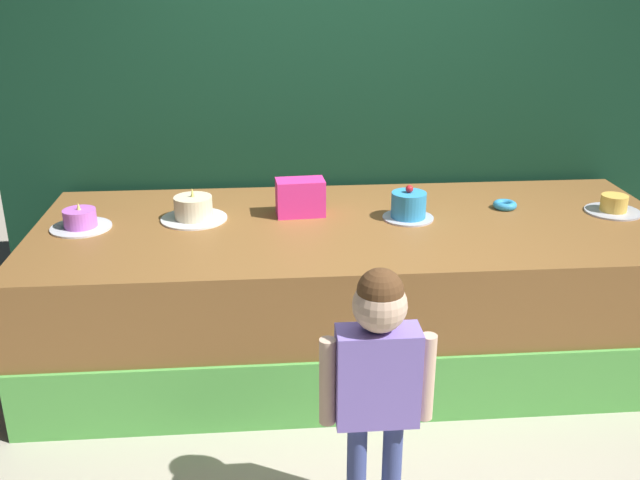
{
  "coord_description": "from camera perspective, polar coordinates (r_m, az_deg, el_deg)",
  "views": [
    {
      "loc": [
        -0.47,
        -2.79,
        2.05
      ],
      "look_at": [
        -0.21,
        0.4,
        0.79
      ],
      "focal_mm": 39.65,
      "sensor_mm": 36.0,
      "label": 1
    }
  ],
  "objects": [
    {
      "name": "ground_plane",
      "position": [
        3.49,
        4.15,
        -14.48
      ],
      "size": [
        12.0,
        12.0,
        0.0
      ],
      "primitive_type": "plane",
      "color": "#BCB29E"
    },
    {
      "name": "stage_platform",
      "position": [
        3.87,
        2.83,
        -4.03
      ],
      "size": [
        3.35,
        1.36,
        0.77
      ],
      "color": "brown",
      "rests_on": "ground_plane"
    },
    {
      "name": "curtain_backdrop",
      "position": [
        4.3,
        1.74,
        13.15
      ],
      "size": [
        4.12,
        0.08,
        2.85
      ],
      "primitive_type": "cube",
      "color": "#113823",
      "rests_on": "ground_plane"
    },
    {
      "name": "child_figure",
      "position": [
        2.56,
        4.68,
        -10.27
      ],
      "size": [
        0.42,
        0.19,
        1.09
      ],
      "color": "#3F4C8C",
      "rests_on": "ground_plane"
    },
    {
      "name": "pink_box",
      "position": [
        3.8,
        -1.6,
        3.46
      ],
      "size": [
        0.27,
        0.16,
        0.2
      ],
      "primitive_type": "cube",
      "rotation": [
        0.0,
        0.0,
        0.07
      ],
      "color": "#F83399",
      "rests_on": "stage_platform"
    },
    {
      "name": "donut",
      "position": [
        4.06,
        14.69,
        2.76
      ],
      "size": [
        0.13,
        0.13,
        0.04
      ],
      "primitive_type": "torus",
      "color": "#3399D8",
      "rests_on": "stage_platform"
    },
    {
      "name": "cake_far_left",
      "position": [
        3.83,
        -18.78,
        1.5
      ],
      "size": [
        0.31,
        0.31,
        0.14
      ],
      "color": "silver",
      "rests_on": "stage_platform"
    },
    {
      "name": "cake_center_left",
      "position": [
        3.8,
        -10.17,
        2.43
      ],
      "size": [
        0.35,
        0.35,
        0.18
      ],
      "color": "white",
      "rests_on": "stage_platform"
    },
    {
      "name": "cake_center_right",
      "position": [
        3.78,
        7.16,
        2.71
      ],
      "size": [
        0.27,
        0.27,
        0.19
      ],
      "color": "silver",
      "rests_on": "stage_platform"
    },
    {
      "name": "cake_far_right",
      "position": [
        4.18,
        22.61,
        2.57
      ],
      "size": [
        0.3,
        0.3,
        0.1
      ],
      "color": "silver",
      "rests_on": "stage_platform"
    }
  ]
}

